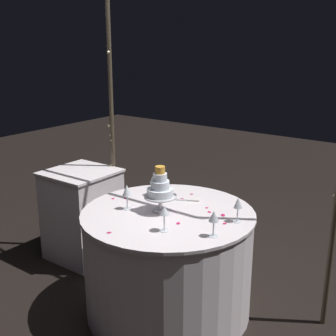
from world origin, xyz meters
name	(u,v)px	position (x,y,z in m)	size (l,w,h in m)	color
ground_plane	(168,308)	(0.00, 0.00, 0.00)	(12.00, 12.00, 0.00)	black
decorative_arch	(209,92)	(0.00, 0.48, 1.49)	(1.95, 0.06, 2.31)	#473D2D
main_table	(168,261)	(0.00, 0.00, 0.37)	(1.17, 1.17, 0.74)	white
side_table	(82,214)	(-1.07, 0.20, 0.39)	(0.54, 0.54, 0.78)	white
tiered_cake	(160,189)	(-0.05, -0.02, 0.89)	(0.22, 0.22, 0.31)	silver
wine_glass_0	(127,191)	(-0.26, -0.12, 0.86)	(0.06, 0.06, 0.17)	silver
wine_glass_1	(238,204)	(0.45, 0.13, 0.85)	(0.06, 0.06, 0.16)	silver
wine_glass_2	(214,217)	(0.44, -0.15, 0.85)	(0.06, 0.06, 0.16)	silver
wine_glass_3	(154,180)	(-0.28, 0.20, 0.86)	(0.06, 0.06, 0.16)	silver
wine_glass_4	(164,212)	(0.16, -0.25, 0.86)	(0.07, 0.07, 0.16)	silver
cake_knife	(182,200)	(-0.05, 0.24, 0.74)	(0.28, 0.14, 0.01)	silver
rose_petal_0	(182,199)	(-0.06, 0.26, 0.74)	(0.03, 0.02, 0.00)	#C61951
rose_petal_1	(225,223)	(0.40, 0.05, 0.74)	(0.03, 0.02, 0.00)	#C61951
rose_petal_2	(109,233)	(-0.09, -0.47, 0.74)	(0.03, 0.02, 0.00)	#C61951
rose_petal_3	(113,198)	(-0.47, -0.03, 0.74)	(0.03, 0.02, 0.00)	#C61951
rose_petal_4	(192,194)	(-0.06, 0.38, 0.74)	(0.03, 0.02, 0.00)	#C61951
rose_petal_5	(223,215)	(0.32, 0.17, 0.74)	(0.04, 0.03, 0.00)	#C61951
rose_petal_6	(207,208)	(0.17, 0.21, 0.74)	(0.02, 0.02, 0.00)	#C61951
rose_petal_7	(126,198)	(-0.40, 0.03, 0.74)	(0.03, 0.02, 0.00)	#C61951
rose_petal_8	(209,212)	(0.23, 0.16, 0.74)	(0.03, 0.02, 0.00)	#C61951
rose_petal_9	(178,223)	(0.16, -0.12, 0.74)	(0.04, 0.02, 0.00)	#C61951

